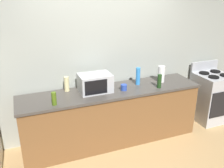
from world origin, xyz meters
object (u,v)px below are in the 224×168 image
Objects in this scene: bottle_spray_cleaner at (138,76)px; bottle_olive_oil at (54,99)px; stove_range at (211,97)px; bottle_hand_soap at (67,84)px; microwave at (95,83)px; paper_towel_roll at (161,74)px; bottle_wine at (159,81)px; mug_blue at (124,87)px.

bottle_spray_cleaner reaches higher than bottle_olive_oil.
bottle_hand_soap is (-2.65, 0.22, 0.55)m from stove_range.
microwave is at bearing -177.64° from bottle_spray_cleaner.
paper_towel_roll is (1.15, 0.00, 0.00)m from microwave.
bottle_spray_cleaner is at bearing 2.36° from microwave.
bottle_hand_soap reaches higher than bottle_olive_oil.
bottle_olive_oil is at bearing -121.67° from bottle_hand_soap.
bottle_hand_soap is (-1.13, 0.14, -0.03)m from bottle_spray_cleaner.
microwave is 0.73m from bottle_spray_cleaner.
microwave and paper_towel_roll have the same top height.
bottle_olive_oil is at bearing -179.13° from bottle_wine.
bottle_wine is (-1.27, -0.17, 0.55)m from stove_range.
paper_towel_roll is at bearing 7.84° from bottle_olive_oil.
bottle_olive_oil is at bearing -168.73° from bottle_spray_cleaner.
mug_blue is (0.82, -0.28, -0.07)m from bottle_hand_soap.
bottle_hand_soap reaches higher than bottle_wine.
bottle_wine is at bearing -172.26° from stove_range.
microwave is at bearing 164.57° from mug_blue.
bottle_spray_cleaner reaches higher than mug_blue.
stove_range is 3.82× the size of bottle_spray_cleaner.
bottle_spray_cleaner is 1.14m from bottle_hand_soap.
bottle_spray_cleaner is (-0.42, 0.03, 0.01)m from paper_towel_roll.
bottle_wine is 0.57m from mug_blue.
stove_range is 1.90m from mug_blue.
bottle_spray_cleaner is (-1.52, 0.08, 0.58)m from stove_range.
bottle_spray_cleaner reaches higher than stove_range.
bottle_hand_soap is at bearing 164.19° from bottle_wine.
paper_towel_roll is 0.28m from bottle_wine.
mug_blue is at bearing -154.93° from bottle_spray_cleaner.
mug_blue is at bearing -19.21° from bottle_hand_soap.
stove_range is 11.25× the size of mug_blue.
stove_range is at bearing -4.68° from bottle_hand_soap.
stove_range is 4.97× the size of bottle_wine.
microwave is at bearing 178.78° from stove_range.
bottle_wine is (0.25, -0.25, -0.03)m from bottle_spray_cleaner.
paper_towel_roll reaches higher than bottle_wine.
bottle_spray_cleaner is 2.95× the size of mug_blue.
bottle_wine is at bearing -15.81° from bottle_hand_soap.
bottle_spray_cleaner is 1.56× the size of bottle_olive_oil.
bottle_hand_soap is (-1.55, 0.17, -0.02)m from paper_towel_roll.
microwave is 1.70× the size of bottle_spray_cleaner.
microwave is 0.70m from bottle_olive_oil.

